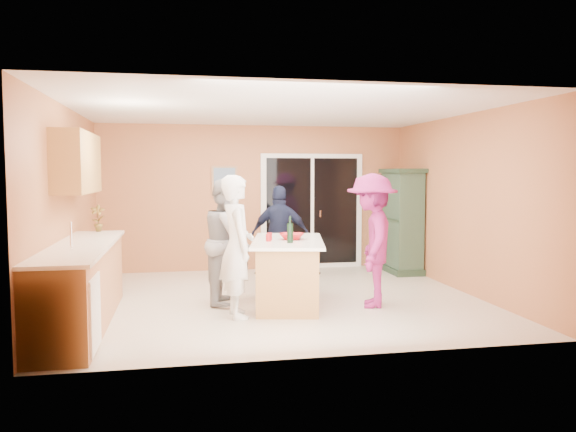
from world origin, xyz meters
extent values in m
plane|color=beige|center=(0.00, 0.00, 0.00)|extent=(5.50, 5.50, 0.00)
cube|color=white|center=(0.00, 0.00, 2.60)|extent=(5.50, 5.00, 0.10)
cube|color=#E99560|center=(0.00, 2.50, 1.30)|extent=(5.50, 0.10, 2.60)
cube|color=#E99560|center=(0.00, -2.50, 1.30)|extent=(5.50, 0.10, 2.60)
cube|color=#E99560|center=(-2.75, 0.00, 1.30)|extent=(0.10, 5.00, 2.60)
cube|color=#E99560|center=(2.75, 0.00, 1.30)|extent=(0.10, 5.00, 2.60)
cube|color=#C1784B|center=(-2.45, -0.90, 0.45)|extent=(0.60, 3.00, 0.90)
cube|color=white|center=(-2.44, -2.00, 0.40)|extent=(0.62, 0.60, 0.72)
cube|color=white|center=(-2.44, -0.90, 0.92)|extent=(0.65, 3.05, 0.04)
cylinder|color=silver|center=(-2.45, -1.40, 1.09)|extent=(0.02, 0.02, 0.30)
cube|color=#C1784B|center=(-2.58, -0.20, 1.88)|extent=(0.35, 1.60, 0.75)
cube|color=white|center=(1.05, 2.47, 1.05)|extent=(1.90, 0.05, 2.10)
cube|color=black|center=(1.05, 2.46, 1.05)|extent=(1.70, 0.03, 1.94)
cube|color=white|center=(1.05, 2.45, 1.05)|extent=(0.06, 0.04, 1.94)
cube|color=silver|center=(1.20, 2.44, 1.00)|extent=(0.02, 0.03, 0.12)
cube|color=#A27651|center=(-0.55, 2.48, 1.60)|extent=(0.46, 0.03, 0.56)
cube|color=#43608B|center=(-0.55, 2.47, 1.60)|extent=(0.38, 0.02, 0.48)
cube|color=#C1784B|center=(0.06, -0.36, 0.42)|extent=(1.03, 1.59, 0.83)
cube|color=white|center=(0.06, -0.36, 0.85)|extent=(1.21, 1.80, 0.04)
cube|color=black|center=(0.06, -0.36, 0.05)|extent=(0.94, 1.50, 0.09)
cube|color=#223826|center=(2.49, 1.70, 0.05)|extent=(0.51, 0.96, 0.11)
cube|color=#38543E|center=(2.49, 1.70, 0.90)|extent=(0.45, 0.90, 1.70)
cube|color=#223826|center=(2.49, 1.70, 1.79)|extent=(0.52, 0.99, 0.07)
imported|color=white|center=(-0.66, -0.84, 0.86)|extent=(0.47, 0.67, 1.72)
imported|color=#A3A3A5|center=(-0.70, -0.08, 0.84)|extent=(0.77, 0.92, 1.67)
imported|color=#172032|center=(0.20, 1.01, 0.78)|extent=(0.98, 0.60, 1.55)
imported|color=#901F64|center=(1.13, -0.61, 0.87)|extent=(0.97, 1.27, 1.74)
imported|color=#AC1318|center=(0.12, -0.34, 0.91)|extent=(0.40, 0.40, 0.08)
imported|color=#9F210F|center=(-2.45, 0.52, 1.13)|extent=(0.20, 0.14, 0.37)
cylinder|color=#AC1318|center=(-0.22, -0.48, 0.92)|extent=(0.08, 0.08, 0.10)
cylinder|color=#AC1318|center=(-0.18, -0.36, 0.92)|extent=(0.08, 0.08, 0.10)
cylinder|color=black|center=(0.03, -0.68, 1.00)|extent=(0.08, 0.08, 0.25)
cylinder|color=black|center=(0.03, -0.68, 1.16)|extent=(0.03, 0.03, 0.09)
cylinder|color=silver|center=(0.14, -0.03, 0.88)|extent=(0.28, 0.28, 0.02)
camera|label=1|loc=(-1.31, -7.56, 1.75)|focal=35.00mm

